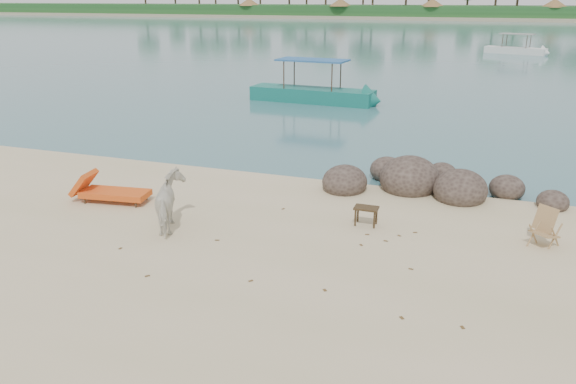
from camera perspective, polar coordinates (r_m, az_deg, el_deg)
name	(u,v)px	position (r m, az deg, el deg)	size (l,w,h in m)	color
water	(466,30)	(99.48, 17.66, 15.43)	(400.00, 400.00, 0.00)	#396872
far_shore	(479,15)	(179.39, 18.83, 16.65)	(420.00, 90.00, 1.40)	tan
far_scenery	(477,5)	(146.03, 18.64, 17.53)	(420.00, 18.00, 9.50)	#1E4C1E
boulders	(422,183)	(16.13, 13.45, 0.91)	(6.43, 3.08, 1.26)	#332722
cow	(171,203)	(13.25, -11.78, -1.13)	(0.70, 1.53, 1.29)	silver
side_table	(366,217)	(13.42, 7.92, -2.57)	(0.56, 0.36, 0.45)	#2F2312
lounge_chair	(115,191)	(15.46, -17.16, 0.13)	(2.22, 0.78, 0.67)	#F2571C
deck_chair	(545,230)	(13.34, 24.66, -3.50)	(0.52, 0.58, 0.82)	tan
boat_near	(312,67)	(29.45, 2.50, 12.61)	(7.27, 1.64, 3.53)	#13685D
boat_mid	(517,37)	(59.32, 22.24, 14.38)	(6.24, 1.41, 3.04)	silver
dead_leaves	(328,265)	(11.55, 4.14, -7.37)	(7.30, 6.46, 0.00)	brown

